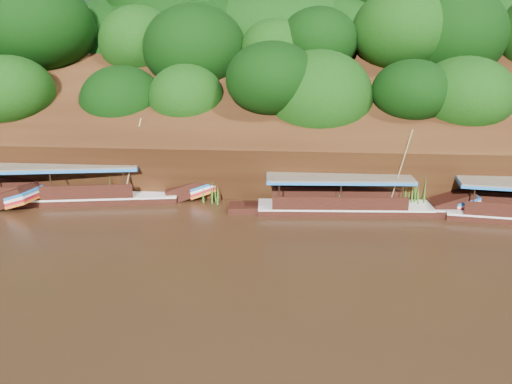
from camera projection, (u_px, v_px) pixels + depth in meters
The scene contains 5 objects.
ground at pixel (311, 273), 22.70m from camera, with size 160.00×160.00×0.00m, color black.
riverbank at pixel (305, 133), 43.65m from camera, with size 120.00×30.06×19.40m.
boat_1 at pixel (360, 204), 30.15m from camera, with size 13.15×2.81×5.72m.
boat_2 at pixel (84, 193), 31.99m from camera, with size 16.12×4.64×5.71m.
reeds at pixel (268, 190), 31.51m from camera, with size 51.14×2.17×2.24m.
Camera 1 is at (-0.92, -20.56, 10.57)m, focal length 35.00 mm.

